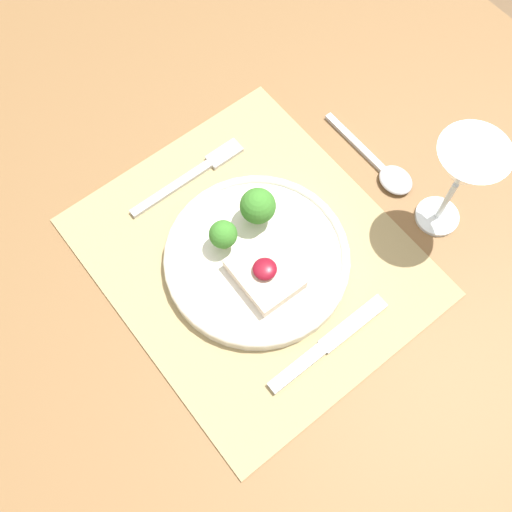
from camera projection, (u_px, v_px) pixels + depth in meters
name	position (u px, v px, depth m)	size (l,w,h in m)	color
ground_plane	(254.00, 379.00, 1.51)	(8.00, 8.00, 0.00)	brown
dining_table	(253.00, 278.00, 0.88)	(1.51, 1.19, 0.77)	brown
placemat	(252.00, 256.00, 0.81)	(0.43, 0.37, 0.00)	#9E895B
dinner_plate	(256.00, 256.00, 0.79)	(0.25, 0.25, 0.07)	silver
fork	(195.00, 173.00, 0.85)	(0.02, 0.19, 0.01)	#B2B2B7
knife	(321.00, 350.00, 0.75)	(0.02, 0.19, 0.01)	#B2B2B7
spoon	(387.00, 172.00, 0.85)	(0.17, 0.04, 0.02)	#B2B2B7
wine_glass_near	(464.00, 171.00, 0.72)	(0.09, 0.09, 0.16)	white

